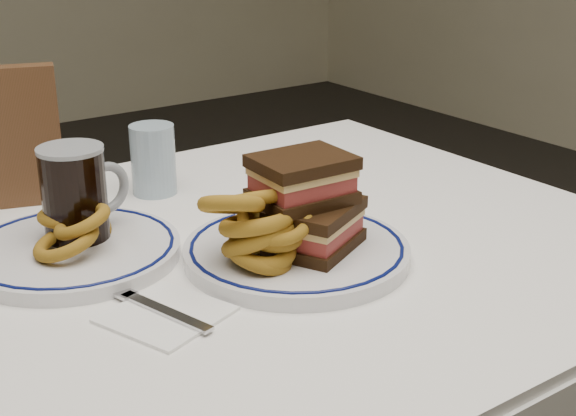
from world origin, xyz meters
TOP-DOWN VIEW (x-y plane):
  - dining_table at (0.00, 0.00)m, footprint 1.27×0.87m
  - main_plate at (0.13, -0.07)m, footprint 0.29×0.29m
  - reuben_sandwich at (0.14, -0.08)m, footprint 0.14×0.13m
  - onion_rings_main at (0.07, -0.08)m, footprint 0.14×0.13m
  - ketchup_ramekin at (0.12, -0.00)m, footprint 0.05×0.05m
  - beer_mug at (-0.08, 0.12)m, footprint 0.12×0.08m
  - water_glass at (0.10, 0.26)m, footprint 0.07×0.07m
  - far_plate at (-0.10, 0.10)m, footprint 0.27×0.27m
  - onion_rings_far at (-0.09, 0.10)m, footprint 0.12×0.13m
  - napkin_fork at (-0.07, -0.10)m, footprint 0.15×0.16m

SIDE VIEW (x-z plane):
  - dining_table at x=0.00m, z-range 0.27..1.02m
  - napkin_fork at x=-0.07m, z-range 0.75..0.76m
  - far_plate at x=-0.10m, z-range 0.75..0.77m
  - main_plate at x=0.13m, z-range 0.75..0.77m
  - ketchup_ramekin at x=0.12m, z-range 0.77..0.80m
  - onion_rings_far at x=-0.09m, z-range 0.75..0.83m
  - water_glass at x=0.10m, z-range 0.75..0.86m
  - onion_rings_main at x=0.07m, z-range 0.75..0.88m
  - beer_mug at x=-0.08m, z-range 0.75..0.89m
  - reuben_sandwich at x=0.14m, z-range 0.77..0.89m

